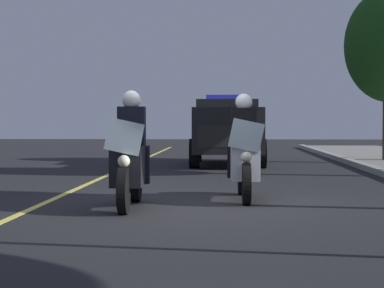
# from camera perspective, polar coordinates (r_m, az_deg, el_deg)

# --- Properties ---
(ground_plane) EXTENTS (80.00, 80.00, 0.00)m
(ground_plane) POSITION_cam_1_polar(r_m,az_deg,el_deg) (10.35, -0.22, -5.13)
(ground_plane) COLOR black
(lane_stripe_center) EXTENTS (48.00, 0.12, 0.01)m
(lane_stripe_center) POSITION_cam_1_polar(r_m,az_deg,el_deg) (10.71, -12.39, -4.91)
(lane_stripe_center) COLOR #E0D14C
(lane_stripe_center) RESTS_ON ground
(police_motorcycle_lead_left) EXTENTS (2.14, 0.57, 1.72)m
(police_motorcycle_lead_left) POSITION_cam_1_polar(r_m,az_deg,el_deg) (10.14, -5.12, -1.31)
(police_motorcycle_lead_left) COLOR black
(police_motorcycle_lead_left) RESTS_ON ground
(police_motorcycle_lead_right) EXTENTS (2.14, 0.57, 1.72)m
(police_motorcycle_lead_right) POSITION_cam_1_polar(r_m,az_deg,el_deg) (11.19, 4.32, -1.01)
(police_motorcycle_lead_right) COLOR black
(police_motorcycle_lead_right) RESTS_ON ground
(police_suv) EXTENTS (4.95, 2.16, 2.05)m
(police_suv) POSITION_cam_1_polar(r_m,az_deg,el_deg) (20.30, 2.86, 1.29)
(police_suv) COLOR black
(police_suv) RESTS_ON ground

